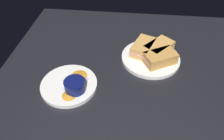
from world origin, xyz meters
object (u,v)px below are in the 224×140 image
at_px(sandwich_half_near, 160,58).
at_px(plate_chips_companion, 69,85).
at_px(sandwich_half_extra, 143,47).
at_px(sandwich_half_far, 159,48).
at_px(spoon_by_dark_ramekin, 151,57).
at_px(spoon_by_gravy_ramekin, 81,80).
at_px(ramekin_light_gravy, 75,85).
at_px(ramekin_dark_sauce, 143,46).
at_px(plate_sandwich_main, 150,58).

height_order(sandwich_half_near, plate_chips_companion, sandwich_half_near).
bearing_deg(sandwich_half_near, sandwich_half_extra, -43.68).
relative_size(sandwich_half_far, spoon_by_dark_ramekin, 1.65).
bearing_deg(spoon_by_gravy_ramekin, ramekin_light_gravy, 76.34).
bearing_deg(sandwich_half_extra, spoon_by_gravy_ramekin, 41.62).
bearing_deg(sandwich_half_near, ramekin_dark_sauce, -48.56).
height_order(plate_sandwich_main, spoon_by_gravy_ramekin, spoon_by_gravy_ramekin).
xyz_separation_m(plate_sandwich_main, spoon_by_dark_ramekin, (0.00, 0.00, 0.01)).
xyz_separation_m(plate_sandwich_main, sandwich_half_extra, (0.04, -0.03, 0.03)).
bearing_deg(plate_chips_companion, sandwich_half_extra, -140.84).
xyz_separation_m(sandwich_half_far, spoon_by_dark_ramekin, (0.03, 0.04, -0.02)).
height_order(plate_chips_companion, ramekin_light_gravy, ramekin_light_gravy).
bearing_deg(sandwich_half_far, spoon_by_dark_ramekin, 49.19).
height_order(plate_sandwich_main, plate_chips_companion, same).
xyz_separation_m(plate_sandwich_main, plate_chips_companion, (0.32, 0.20, 0.00)).
relative_size(sandwich_half_extra, plate_chips_companion, 0.69).
bearing_deg(ramekin_dark_sauce, spoon_by_gravy_ramekin, 43.19).
bearing_deg(sandwich_half_extra, sandwich_half_near, 136.32).
bearing_deg(plate_chips_companion, sandwich_half_far, -146.59).
bearing_deg(plate_chips_companion, sandwich_half_near, -155.22).
bearing_deg(sandwich_half_near, spoon_by_dark_ramekin, -39.63).
height_order(sandwich_half_near, ramekin_dark_sauce, sandwich_half_near).
relative_size(ramekin_dark_sauce, plate_chips_companion, 0.37).
bearing_deg(sandwich_half_extra, spoon_by_dark_ramekin, 132.69).
height_order(ramekin_dark_sauce, plate_chips_companion, ramekin_dark_sauce).
distance_m(spoon_by_dark_ramekin, ramekin_light_gravy, 0.36).
bearing_deg(spoon_by_gravy_ramekin, plate_sandwich_main, -146.90).
bearing_deg(sandwich_half_near, ramekin_light_gravy, 30.70).
relative_size(ramekin_dark_sauce, ramekin_light_gravy, 1.02).
bearing_deg(sandwich_half_extra, plate_chips_companion, 39.16).
bearing_deg(plate_sandwich_main, spoon_by_dark_ramekin, 84.91).
bearing_deg(ramekin_light_gravy, ramekin_dark_sauce, -132.85).
bearing_deg(ramekin_light_gravy, spoon_by_dark_ramekin, -142.35).
relative_size(sandwich_half_near, sandwich_half_extra, 1.01).
bearing_deg(sandwich_half_extra, sandwich_half_far, -178.68).
xyz_separation_m(sandwich_half_near, sandwich_half_extra, (0.07, -0.07, 0.00)).
bearing_deg(plate_sandwich_main, ramekin_dark_sauce, -52.68).
distance_m(sandwich_half_far, sandwich_half_extra, 0.07).
relative_size(spoon_by_dark_ramekin, ramekin_light_gravy, 1.15).
bearing_deg(spoon_by_gravy_ramekin, sandwich_half_extra, -138.38).
xyz_separation_m(sandwich_half_near, ramekin_dark_sauce, (0.07, -0.08, -0.00)).
height_order(sandwich_half_near, spoon_by_dark_ramekin, sandwich_half_near).
xyz_separation_m(plate_sandwich_main, spoon_by_gravy_ramekin, (0.27, 0.18, 0.01)).
bearing_deg(spoon_by_gravy_ramekin, ramekin_dark_sauce, -136.81).
distance_m(sandwich_half_far, spoon_by_dark_ramekin, 0.06).
bearing_deg(sandwich_half_extra, ramekin_light_gravy, 45.85).
bearing_deg(sandwich_half_far, ramekin_light_gravy, 39.10).
bearing_deg(plate_sandwich_main, ramekin_light_gravy, 38.13).
height_order(sandwich_half_near, sandwich_half_far, same).
height_order(plate_sandwich_main, ramekin_dark_sauce, ramekin_dark_sauce).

